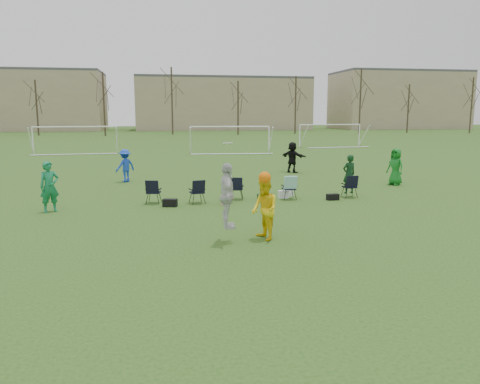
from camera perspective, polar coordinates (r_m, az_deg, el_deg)
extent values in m
plane|color=#254A17|center=(11.78, 3.29, -8.21)|extent=(260.00, 260.00, 0.00)
imported|color=#15794A|center=(18.51, -22.21, 0.60)|extent=(0.82, 0.71, 1.88)
imported|color=blue|center=(25.51, -13.82, 3.13)|extent=(1.28, 1.19, 1.73)
imported|color=#147120|center=(25.00, 18.43, 2.94)|extent=(0.92, 1.07, 1.86)
imported|color=black|center=(28.94, 6.40, 4.23)|extent=(1.51, 1.72, 1.88)
imported|color=silver|center=(12.97, -1.57, -0.49)|extent=(0.50, 1.10, 1.83)
imported|color=yellow|center=(13.38, 3.00, -2.14)|extent=(0.85, 0.99, 1.77)
sphere|color=orange|center=(13.22, 3.04, 1.75)|extent=(0.35, 0.35, 0.35)
cylinder|color=white|center=(12.72, -1.49, 5.94)|extent=(0.27, 0.27, 0.08)
imported|color=#0E3315|center=(20.84, 13.15, 2.13)|extent=(0.68, 0.52, 1.69)
cube|color=black|center=(18.45, -8.53, -1.31)|extent=(0.61, 0.43, 0.30)
cube|color=pink|center=(18.62, -1.79, -0.95)|extent=(0.39, 0.28, 0.40)
cube|color=#0E3619|center=(19.52, 2.85, -0.65)|extent=(0.49, 0.36, 0.28)
cube|color=white|center=(20.16, 5.30, -0.29)|extent=(0.45, 0.35, 0.32)
cylinder|color=white|center=(20.71, 6.22, -0.07)|extent=(0.26, 0.26, 0.30)
cube|color=black|center=(20.01, 11.23, -0.59)|extent=(0.51, 0.28, 0.26)
cube|color=black|center=(19.20, -10.50, 0.06)|extent=(0.72, 0.72, 0.96)
cube|color=black|center=(18.96, -5.26, 0.07)|extent=(0.71, 0.71, 0.96)
cube|color=black|center=(19.73, -0.43, 0.48)|extent=(0.72, 0.72, 0.96)
cube|color=black|center=(19.92, 5.98, 0.51)|extent=(0.61, 0.61, 0.96)
cube|color=black|center=(20.82, 13.21, 0.70)|extent=(0.61, 0.61, 0.96)
cylinder|color=white|center=(46.01, -23.95, 5.75)|extent=(0.12, 0.12, 2.40)
cylinder|color=white|center=(45.45, -14.78, 6.21)|extent=(0.12, 0.12, 2.40)
cylinder|color=white|center=(45.54, -19.48, 7.50)|extent=(7.28, 0.76, 0.12)
cylinder|color=white|center=(43.34, -6.06, 6.33)|extent=(0.12, 0.12, 2.40)
cylinder|color=white|center=(43.94, 3.56, 6.40)|extent=(0.12, 0.12, 2.40)
cylinder|color=white|center=(43.44, -1.22, 7.97)|extent=(7.29, 0.63, 0.12)
cylinder|color=white|center=(50.73, 7.29, 6.76)|extent=(0.12, 0.12, 2.40)
cylinder|color=white|center=(54.24, 14.34, 6.72)|extent=(0.12, 0.12, 2.40)
cylinder|color=white|center=(52.34, 10.97, 8.07)|extent=(7.25, 1.13, 0.12)
cylinder|color=#382B21|center=(84.67, -23.53, 9.38)|extent=(0.28, 0.28, 9.00)
cylinder|color=#382B21|center=(79.87, -16.25, 10.25)|extent=(0.28, 0.28, 10.20)
cylinder|color=#382B21|center=(82.48, -8.29, 10.91)|extent=(0.28, 0.28, 11.40)
cylinder|color=#382B21|center=(80.58, -0.24, 10.19)|extent=(0.28, 0.28, 9.00)
cylinder|color=#382B21|center=(86.02, 6.78, 10.48)|extent=(0.28, 0.28, 10.20)
cylinder|color=#382B21|center=(87.05, 14.44, 10.63)|extent=(0.28, 0.28, 11.40)
cylinder|color=#382B21|center=(94.68, 19.82, 9.53)|extent=(0.28, 0.28, 9.00)
cylinder|color=#382B21|center=(98.11, 26.38, 9.44)|extent=(0.28, 0.28, 10.20)
cube|color=tan|center=(111.74, -27.23, 9.74)|extent=(42.00, 16.00, 12.00)
cube|color=tan|center=(107.92, -2.21, 10.55)|extent=(38.00, 16.00, 11.00)
cube|color=tan|center=(121.48, 18.68, 10.42)|extent=(30.00, 16.00, 13.00)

